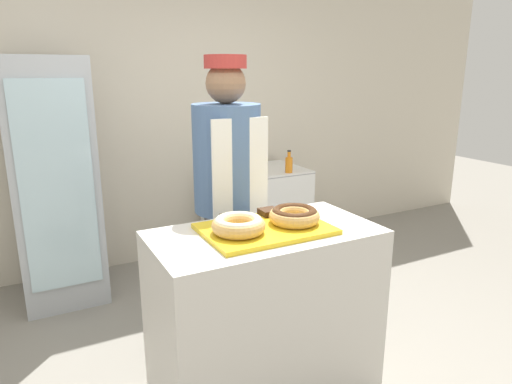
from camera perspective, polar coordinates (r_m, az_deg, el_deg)
name	(u,v)px	position (r m, az deg, el deg)	size (l,w,h in m)	color
wall_back	(149,114)	(4.17, -13.27, 9.51)	(8.00, 0.06, 2.70)	beige
display_counter	(265,315)	(2.50, 1.11, -15.06)	(1.15, 0.60, 0.94)	beige
serving_tray	(265,229)	(2.29, 1.17, -4.63)	(0.63, 0.44, 0.02)	yellow
donut_light_glaze	(239,224)	(2.19, -2.20, -4.06)	(0.26, 0.26, 0.08)	tan
donut_chocolate_glaze	(294,215)	(2.34, 4.82, -2.87)	(0.26, 0.26, 0.08)	tan
brownie_back_left	(231,218)	(2.38, -3.09, -3.25)	(0.10, 0.10, 0.03)	#382111
brownie_back_right	(269,212)	(2.47, 1.62, -2.50)	(0.10, 0.10, 0.03)	#382111
baker_person	(228,198)	(2.83, -3.52, -0.79)	(0.41, 0.41, 1.80)	#4C4C51
beverage_fridge	(54,183)	(3.72, -23.96, 1.08)	(0.58, 0.69, 1.82)	#ADB2B7
chest_freezer	(256,213)	(4.30, 0.04, -2.58)	(0.89, 0.62, 0.84)	silver
bottle_green	(235,163)	(3.99, -2.68, 3.66)	(0.07, 0.07, 0.26)	#2D8C38
bottle_amber	(245,165)	(4.01, -1.34, 3.42)	(0.08, 0.08, 0.21)	#99661E
bottle_orange	(289,164)	(4.06, 4.14, 3.51)	(0.07, 0.07, 0.20)	orange
bottle_orange_b	(254,166)	(3.96, -0.25, 3.27)	(0.07, 0.07, 0.21)	orange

